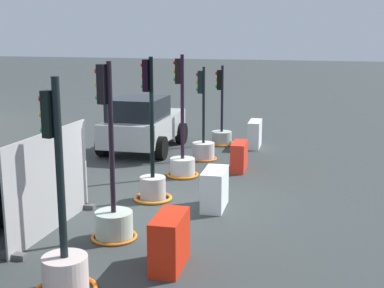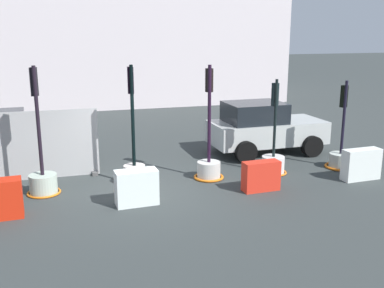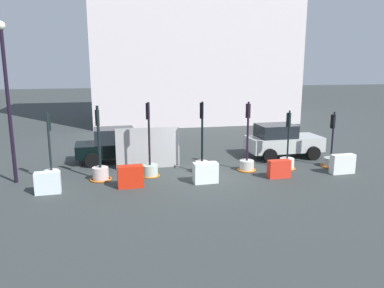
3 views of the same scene
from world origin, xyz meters
TOP-DOWN VIEW (x-y plane):
  - ground_plane at (0.00, 0.00)m, footprint 120.00×120.00m
  - traffic_light_2 at (-2.28, 0.44)m, footprint 0.87×0.87m
  - traffic_light_3 at (0.13, 0.50)m, footprint 0.90×0.90m
  - traffic_light_4 at (2.28, 0.41)m, footprint 0.87×0.87m
  - traffic_light_5 at (4.27, 0.32)m, footprint 0.83×0.83m
  - traffic_light_6 at (6.53, 0.24)m, footprint 0.93×0.93m
  - construction_barrier_2 at (-0.07, -1.01)m, footprint 1.05×0.52m
  - construction_barrier_3 at (3.28, -0.96)m, footprint 1.01×0.42m
  - construction_barrier_4 at (6.41, -0.93)m, footprint 1.14×0.44m
  - car_silver_hatchback at (4.99, 2.53)m, footprint 3.97×2.23m
  - site_fence_panel at (-2.23, 1.76)m, footprint 3.04×0.50m

SIDE VIEW (x-z plane):
  - ground_plane at x=0.00m, z-range 0.00..0.00m
  - traffic_light_6 at x=6.53m, z-range -0.95..1.75m
  - construction_barrier_3 at x=3.28m, z-range 0.00..0.80m
  - construction_barrier_2 at x=-0.07m, z-range 0.00..0.87m
  - traffic_light_5 at x=4.27m, z-range -0.97..1.84m
  - construction_barrier_4 at x=6.41m, z-range 0.00..0.89m
  - traffic_light_4 at x=2.28m, z-range -1.12..2.13m
  - traffic_light_2 at x=-2.28m, z-range -1.15..2.18m
  - traffic_light_3 at x=0.13m, z-range -1.13..2.16m
  - car_silver_hatchback at x=4.99m, z-range 0.00..1.78m
  - site_fence_panel at x=-2.23m, z-range -0.06..1.92m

